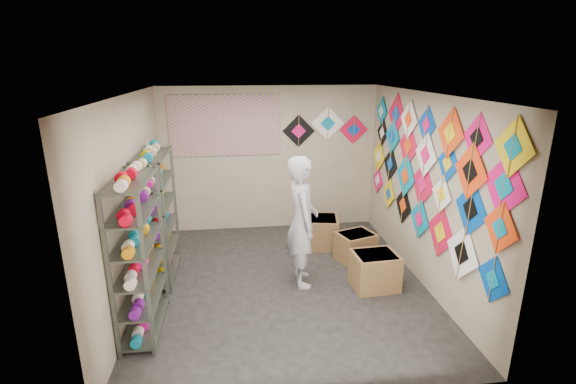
{
  "coord_description": "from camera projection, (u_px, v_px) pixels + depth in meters",
  "views": [
    {
      "loc": [
        -0.64,
        -5.39,
        3.07
      ],
      "look_at": [
        0.1,
        0.3,
        1.3
      ],
      "focal_mm": 26.0,
      "sensor_mm": 36.0,
      "label": 1
    }
  ],
  "objects": [
    {
      "name": "carton_a",
      "position": [
        375.0,
        271.0,
        5.92
      ],
      "size": [
        0.65,
        0.56,
        0.52
      ],
      "primitive_type": "cube",
      "rotation": [
        0.0,
        0.0,
        0.07
      ],
      "color": "brown",
      "rests_on": "ground"
    },
    {
      "name": "shopkeeper",
      "position": [
        302.0,
        222.0,
        5.86
      ],
      "size": [
        0.71,
        0.48,
        1.89
      ],
      "primitive_type": "imported",
      "rotation": [
        0.0,
        0.0,
        1.59
      ],
      "color": "beige",
      "rests_on": "ground"
    },
    {
      "name": "back_wall_kites",
      "position": [
        325.0,
        128.0,
        7.78
      ],
      "size": [
        1.63,
        0.02,
        0.75
      ],
      "color": "black",
      "rests_on": "room_walls"
    },
    {
      "name": "kite_wall_display",
      "position": [
        425.0,
        171.0,
        5.79
      ],
      "size": [
        0.06,
        4.23,
        2.05
      ],
      "color": "#0245B1",
      "rests_on": "room_walls"
    },
    {
      "name": "shelf_rack_back",
      "position": [
        158.0,
        217.0,
        6.02
      ],
      "size": [
        0.4,
        1.1,
        1.9
      ],
      "primitive_type": "cube",
      "color": "#4C5147",
      "rests_on": "ground"
    },
    {
      "name": "carton_c",
      "position": [
        322.0,
        232.0,
        7.28
      ],
      "size": [
        0.63,
        0.68,
        0.52
      ],
      "primitive_type": "cube",
      "rotation": [
        0.0,
        0.0,
        -0.17
      ],
      "color": "brown",
      "rests_on": "ground"
    },
    {
      "name": "poster",
      "position": [
        225.0,
        126.0,
        7.52
      ],
      "size": [
        2.0,
        0.01,
        1.1
      ],
      "primitive_type": "cube",
      "color": "#7E52B3",
      "rests_on": "room_walls"
    },
    {
      "name": "ground",
      "position": [
        284.0,
        283.0,
        6.09
      ],
      "size": [
        4.5,
        4.5,
        0.0
      ],
      "primitive_type": "plane",
      "color": "black"
    },
    {
      "name": "string_spools",
      "position": [
        149.0,
        228.0,
        5.38
      ],
      "size": [
        0.12,
        2.36,
        0.12
      ],
      "color": "#FA149E",
      "rests_on": "ground"
    },
    {
      "name": "shelf_rack_front",
      "position": [
        139.0,
        256.0,
        4.79
      ],
      "size": [
        0.4,
        1.1,
        1.9
      ],
      "primitive_type": "cube",
      "color": "#4C5147",
      "rests_on": "ground"
    },
    {
      "name": "room_walls",
      "position": [
        284.0,
        174.0,
        5.61
      ],
      "size": [
        4.5,
        4.5,
        4.5
      ],
      "color": "tan",
      "rests_on": "ground"
    },
    {
      "name": "carton_b",
      "position": [
        356.0,
        247.0,
        6.75
      ],
      "size": [
        0.69,
        0.62,
        0.46
      ],
      "primitive_type": "cube",
      "rotation": [
        0.0,
        0.0,
        0.33
      ],
      "color": "brown",
      "rests_on": "ground"
    }
  ]
}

